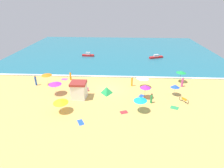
{
  "coord_description": "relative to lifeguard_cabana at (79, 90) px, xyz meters",
  "views": [
    {
      "loc": [
        2.17,
        -29.9,
        14.82
      ],
      "look_at": [
        0.53,
        0.86,
        0.8
      ],
      "focal_mm": 29.9,
      "sensor_mm": 36.0,
      "label": 1
    }
  ],
  "objects": [
    {
      "name": "beach_umbrella_5",
      "position": [
        10.75,
        0.48,
        0.64
      ],
      "size": [
        2.04,
        2.04,
        2.32
      ],
      "color": "#4C3823",
      "rests_on": "ground_plane"
    },
    {
      "name": "beach_tent",
      "position": [
        4.37,
        1.99,
        -0.87
      ],
      "size": [
        1.69,
        2.23,
        1.12
      ],
      "color": "green",
      "rests_on": "ground_plane"
    },
    {
      "name": "beach_umbrella_2",
      "position": [
        15.84,
        1.8,
        0.24
      ],
      "size": [
        1.86,
        1.88,
        1.98
      ],
      "color": "silver",
      "rests_on": "ground_plane"
    },
    {
      "name": "beach_umbrella_1",
      "position": [
        -4.21,
        1.02,
        0.58
      ],
      "size": [
        2.8,
        2.8,
        2.19
      ],
      "color": "silver",
      "rests_on": "ground_plane"
    },
    {
      "name": "beach_towel_3",
      "position": [
        7.33,
        -4.0,
        -1.42
      ],
      "size": [
        1.32,
        1.18,
        0.01
      ],
      "color": "red",
      "rests_on": "ground_plane"
    },
    {
      "name": "beachgoer_4",
      "position": [
        8.83,
        5.09,
        -0.5
      ],
      "size": [
        0.34,
        0.34,
        1.9
      ],
      "color": "orange",
      "rests_on": "ground_plane"
    },
    {
      "name": "beach_umbrella_6",
      "position": [
        -1.64,
        -4.32,
        0.3
      ],
      "size": [
        2.2,
        2.23,
        2.05
      ],
      "color": "silver",
      "rests_on": "ground_plane"
    },
    {
      "name": "beach_umbrella_7",
      "position": [
        10.72,
        4.49,
        0.47
      ],
      "size": [
        3.04,
        3.05,
        2.13
      ],
      "color": "silver",
      "rests_on": "ground_plane"
    },
    {
      "name": "wave_breaker_foam",
      "position": [
        4.66,
        9.42,
        -1.33
      ],
      "size": [
        57.0,
        0.7,
        0.01
      ],
      "primitive_type": "cube",
      "color": "white",
      "rests_on": "ocean_water"
    },
    {
      "name": "small_boat_1",
      "position": [
        -2.69,
        24.23,
        -0.96
      ],
      "size": [
        3.39,
        1.15,
        1.15
      ],
      "color": "red",
      "rests_on": "ocean_water"
    },
    {
      "name": "lifeguard_cabana",
      "position": [
        0.0,
        0.0,
        0.0
      ],
      "size": [
        2.51,
        2.32,
        2.81
      ],
      "color": "white",
      "rests_on": "ground_plane"
    },
    {
      "name": "beach_towel_0",
      "position": [
        -4.67,
        7.52,
        -1.42
      ],
      "size": [
        1.21,
        1.0,
        0.01
      ],
      "color": "#D84CA5",
      "rests_on": "ground_plane"
    },
    {
      "name": "beach_umbrella_0",
      "position": [
        9.59,
        -3.6,
        0.52
      ],
      "size": [
        2.69,
        2.69,
        2.21
      ],
      "color": "silver",
      "rests_on": "ground_plane"
    },
    {
      "name": "parked_bicycle",
      "position": [
        16.79,
        -0.54,
        -1.05
      ],
      "size": [
        1.07,
        1.54,
        0.76
      ],
      "color": "black",
      "rests_on": "ground_plane"
    },
    {
      "name": "beach_towel_4",
      "position": [
        10.31,
        1.14,
        -1.42
      ],
      "size": [
        1.16,
        1.26,
        0.01
      ],
      "color": "blue",
      "rests_on": "ground_plane"
    },
    {
      "name": "beach_umbrella_4",
      "position": [
        18.3,
        7.34,
        0.7
      ],
      "size": [
        2.18,
        2.17,
        2.34
      ],
      "color": "#4C3823",
      "rests_on": "ground_plane"
    },
    {
      "name": "beachgoer_0",
      "position": [
        -9.18,
        4.44,
        -0.49
      ],
      "size": [
        0.38,
        0.38,
        1.93
      ],
      "color": "blue",
      "rests_on": "ground_plane"
    },
    {
      "name": "beachgoer_3",
      "position": [
        -3.32,
        7.28,
        -0.64
      ],
      "size": [
        0.49,
        0.49,
        1.69
      ],
      "color": "orange",
      "rests_on": "ground_plane"
    },
    {
      "name": "ocean_water",
      "position": [
        4.66,
        31.12,
        -1.38
      ],
      "size": [
        60.0,
        44.0,
        0.1
      ],
      "primitive_type": "cube",
      "color": "teal",
      "rests_on": "ground_plane"
    },
    {
      "name": "beachgoer_2",
      "position": [
        0.82,
        2.54,
        -1.06
      ],
      "size": [
        0.54,
        0.54,
        0.86
      ],
      "color": "#D84CA5",
      "rests_on": "ground_plane"
    },
    {
      "name": "small_boat_0",
      "position": [
        16.27,
        23.38,
        -1.0
      ],
      "size": [
        3.99,
        2.26,
        1.01
      ],
      "color": "red",
      "rests_on": "ocean_water"
    },
    {
      "name": "beach_umbrella_3",
      "position": [
        -7.03,
        4.71,
        0.68
      ],
      "size": [
        2.68,
        2.68,
        2.32
      ],
      "color": "silver",
      "rests_on": "ground_plane"
    },
    {
      "name": "beachgoer_5",
      "position": [
        11.59,
        -1.08,
        -0.63
      ],
      "size": [
        0.46,
        0.46,
        1.68
      ],
      "color": "green",
      "rests_on": "ground_plane"
    },
    {
      "name": "ground_plane",
      "position": [
        4.66,
        3.12,
        -1.43
      ],
      "size": [
        60.0,
        60.0,
        0.0
      ],
      "primitive_type": "plane",
      "color": "#EDBC60"
    },
    {
      "name": "beach_towel_2",
      "position": [
        14.92,
        -2.37,
        -1.42
      ],
      "size": [
        1.47,
        1.36,
        0.01
      ],
      "color": "green",
      "rests_on": "ground_plane"
    },
    {
      "name": "beachgoer_1",
      "position": [
        18.13,
        5.3,
        -0.56
      ],
      "size": [
        0.42,
        0.42,
        1.86
      ],
      "color": "#D84CA5",
      "rests_on": "ground_plane"
    },
    {
      "name": "beach_towel_1",
      "position": [
        1.61,
        -6.74,
        -1.42
      ],
      "size": [
        1.22,
        1.5,
        0.01
      ],
      "color": "blue",
      "rests_on": "ground_plane"
    }
  ]
}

